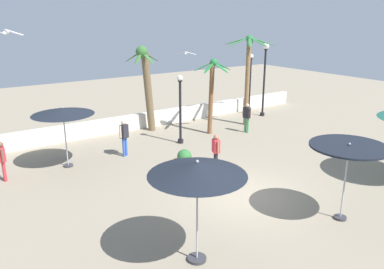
% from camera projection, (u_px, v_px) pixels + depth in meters
% --- Properties ---
extents(ground_plane, '(56.00, 56.00, 0.00)m').
position_uv_depth(ground_plane, '(247.00, 196.00, 13.56)').
color(ground_plane, gray).
extents(boundary_wall, '(25.20, 0.30, 0.84)m').
position_uv_depth(boundary_wall, '(127.00, 123.00, 21.20)').
color(boundary_wall, silver).
rests_on(boundary_wall, ground_plane).
extents(patio_umbrella_0, '(2.45, 2.45, 2.79)m').
position_uv_depth(patio_umbrella_0, '(197.00, 170.00, 9.26)').
color(patio_umbrella_0, '#333338').
rests_on(patio_umbrella_0, ground_plane).
extents(patio_umbrella_1, '(2.51, 2.51, 2.59)m').
position_uv_depth(patio_umbrella_1, '(63.00, 112.00, 15.54)').
color(patio_umbrella_1, '#333338').
rests_on(patio_umbrella_1, ground_plane).
extents(patio_umbrella_3, '(2.31, 2.31, 2.51)m').
position_uv_depth(patio_umbrella_3, '(349.00, 150.00, 11.37)').
color(patio_umbrella_3, '#333338').
rests_on(patio_umbrella_3, ground_plane).
extents(palm_tree_0, '(2.87, 2.87, 5.10)m').
position_uv_depth(palm_tree_0, '(248.00, 67.00, 21.54)').
color(palm_tree_0, olive).
rests_on(palm_tree_0, ground_plane).
extents(palm_tree_1, '(1.73, 1.90, 4.63)m').
position_uv_depth(palm_tree_1, '(146.00, 80.00, 20.44)').
color(palm_tree_1, brown).
rests_on(palm_tree_1, ground_plane).
extents(palm_tree_2, '(2.00, 2.02, 3.99)m').
position_uv_depth(palm_tree_2, '(212.00, 87.00, 20.12)').
color(palm_tree_2, brown).
rests_on(palm_tree_2, ground_plane).
extents(lamp_post_1, '(0.29, 0.29, 3.41)m').
position_uv_depth(lamp_post_1, '(180.00, 108.00, 18.70)').
color(lamp_post_1, black).
rests_on(lamp_post_1, ground_plane).
extents(lamp_post_2, '(0.38, 0.38, 4.53)m').
position_uv_depth(lamp_post_2, '(265.00, 71.00, 23.65)').
color(lamp_post_2, black).
rests_on(lamp_post_2, ground_plane).
extents(lamp_post_3, '(0.28, 0.28, 3.77)m').
position_uv_depth(lamp_post_3, '(250.00, 82.00, 24.97)').
color(lamp_post_3, black).
rests_on(lamp_post_3, ground_plane).
extents(guest_0, '(0.34, 0.54, 1.54)m').
position_uv_depth(guest_0, '(216.00, 149.00, 15.58)').
color(guest_0, '#26262D').
rests_on(guest_0, ground_plane).
extents(guest_1, '(0.51, 0.37, 1.70)m').
position_uv_depth(guest_1, '(124.00, 134.00, 17.14)').
color(guest_1, '#3359B2').
rests_on(guest_1, ground_plane).
extents(guest_2, '(0.26, 0.56, 1.57)m').
position_uv_depth(guest_2, '(2.00, 158.00, 14.57)').
color(guest_2, '#D8333F').
rests_on(guest_2, ground_plane).
extents(guest_3, '(0.33, 0.54, 1.61)m').
position_uv_depth(guest_3, '(247.00, 115.00, 20.71)').
color(guest_3, '#3F8C59').
rests_on(guest_3, ground_plane).
extents(seagull_0, '(1.03, 0.81, 0.20)m').
position_uv_depth(seagull_0, '(6.00, 33.00, 12.46)').
color(seagull_0, white).
extents(seagull_1, '(0.74, 1.07, 0.18)m').
position_uv_depth(seagull_1, '(186.00, 53.00, 21.85)').
color(seagull_1, white).
extents(planter, '(0.70, 0.70, 0.85)m').
position_uv_depth(planter, '(184.00, 160.00, 15.86)').
color(planter, brown).
rests_on(planter, ground_plane).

